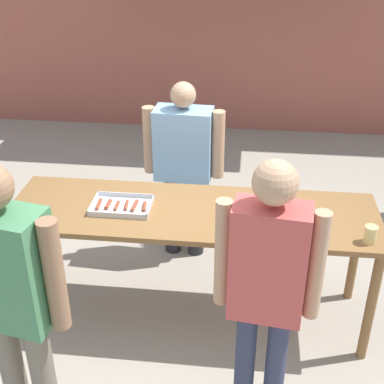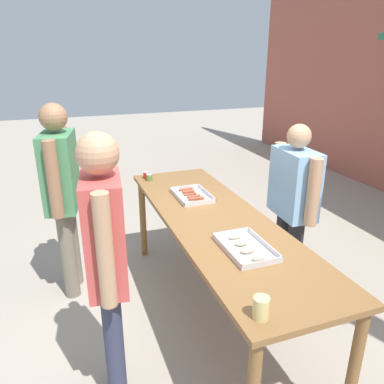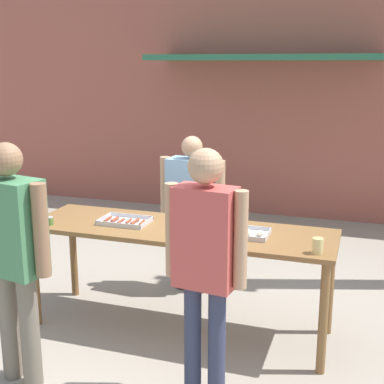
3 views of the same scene
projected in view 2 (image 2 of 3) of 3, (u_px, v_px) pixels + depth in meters
name	position (u px, v px, depth m)	size (l,w,h in m)	color
ground_plane	(214.00, 315.00, 3.34)	(24.00, 24.00, 0.00)	#A39989
serving_table	(216.00, 230.00, 3.04)	(2.66, 0.79, 0.95)	brown
food_tray_sausages	(192.00, 196.00, 3.45)	(0.43, 0.30, 0.04)	silver
food_tray_buns	(245.00, 248.00, 2.51)	(0.46, 0.29, 0.06)	silver
condiment_jar_mustard	(146.00, 175.00, 3.96)	(0.06, 0.06, 0.07)	#B22319
condiment_jar_ketchup	(149.00, 177.00, 3.88)	(0.06, 0.06, 0.07)	#567A38
beer_cup	(261.00, 308.00, 1.85)	(0.08, 0.08, 0.12)	#DBC67A
person_server_behind_table	(293.00, 197.00, 3.42)	(0.69, 0.29, 1.63)	#232328
person_customer_holding_hotdog	(62.00, 187.00, 3.35)	(0.67, 0.35, 1.81)	#756B5B
person_customer_with_cup	(106.00, 252.00, 2.21)	(0.58, 0.27, 1.81)	#333851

